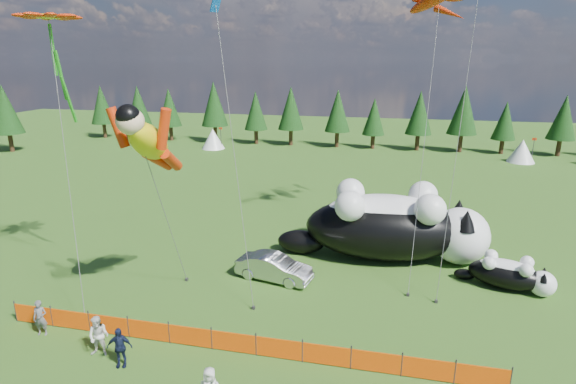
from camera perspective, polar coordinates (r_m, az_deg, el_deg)
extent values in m
plane|color=#103C0A|center=(23.04, -4.33, -15.31)|extent=(160.00, 160.00, 0.00)
cylinder|color=#262626|center=(25.79, -31.30, -12.79)|extent=(0.06, 0.06, 1.10)
cylinder|color=#262626|center=(24.53, -27.81, -13.76)|extent=(0.06, 0.06, 1.10)
cylinder|color=#262626|center=(23.37, -23.92, -14.77)|extent=(0.06, 0.06, 1.10)
cylinder|color=#262626|center=(22.33, -19.61, -15.80)|extent=(0.06, 0.06, 1.10)
cylinder|color=#262626|center=(21.43, -14.86, -16.83)|extent=(0.06, 0.06, 1.10)
cylinder|color=#262626|center=(20.68, -9.67, -17.82)|extent=(0.06, 0.06, 1.10)
cylinder|color=#262626|center=(20.10, -4.08, -18.73)|extent=(0.06, 0.06, 1.10)
cylinder|color=#262626|center=(19.71, 1.84, -19.49)|extent=(0.06, 0.06, 1.10)
cylinder|color=#262626|center=(19.52, 8.00, -20.08)|extent=(0.06, 0.06, 1.10)
cylinder|color=#262626|center=(19.53, 14.24, -20.45)|extent=(0.06, 0.06, 1.10)
cylinder|color=#262626|center=(19.75, 20.44, -20.60)|extent=(0.06, 0.06, 1.10)
cylinder|color=#262626|center=(20.16, 26.44, -20.54)|extent=(0.06, 0.06, 1.10)
cube|color=#EF4A05|center=(25.17, -29.58, -13.37)|extent=(2.00, 0.04, 0.90)
cube|color=#EF4A05|center=(23.96, -25.90, -14.36)|extent=(2.00, 0.04, 0.90)
cube|color=#EF4A05|center=(22.86, -21.81, -15.39)|extent=(2.00, 0.04, 0.90)
cube|color=#EF4A05|center=(21.89, -17.28, -16.43)|extent=(2.00, 0.04, 0.90)
cube|color=#EF4A05|center=(21.06, -12.31, -17.45)|extent=(2.00, 0.04, 0.90)
cube|color=#EF4A05|center=(20.40, -6.92, -18.40)|extent=(2.00, 0.04, 0.90)
cube|color=#EF4A05|center=(19.91, -1.15, -19.25)|extent=(2.00, 0.04, 0.90)
cube|color=#EF4A05|center=(19.62, 4.89, -19.93)|extent=(2.00, 0.04, 0.90)
cube|color=#EF4A05|center=(19.53, 11.11, -20.41)|extent=(2.00, 0.04, 0.90)
cube|color=#EF4A05|center=(19.64, 17.34, -20.67)|extent=(2.00, 0.04, 0.90)
cube|color=#EF4A05|center=(19.96, 23.45, -20.71)|extent=(2.00, 0.04, 0.90)
ellipsoid|color=black|center=(28.77, 12.12, -4.57)|extent=(10.14, 5.32, 3.93)
ellipsoid|color=white|center=(28.44, 12.24, -2.72)|extent=(7.65, 3.83, 2.40)
sphere|color=white|center=(29.56, 21.02, -5.22)|extent=(3.49, 3.49, 3.49)
sphere|color=#EA5B7F|center=(29.93, 23.79, -5.27)|extent=(0.49, 0.49, 0.49)
ellipsoid|color=black|center=(29.29, 1.65, -6.33)|extent=(3.16, 1.76, 1.53)
cone|color=black|center=(28.13, 21.75, -3.35)|extent=(1.22, 1.22, 1.22)
cone|color=black|center=(30.06, 20.87, -2.01)|extent=(1.22, 1.22, 1.22)
sphere|color=white|center=(29.80, 16.77, -0.41)|extent=(1.83, 1.83, 1.83)
sphere|color=white|center=(27.13, 17.60, -2.14)|extent=(1.83, 1.83, 1.83)
sphere|color=white|center=(29.44, 7.94, -0.05)|extent=(1.83, 1.83, 1.83)
sphere|color=white|center=(26.73, 7.88, -1.77)|extent=(1.83, 1.83, 1.83)
ellipsoid|color=black|center=(27.75, 25.88, -9.43)|extent=(4.21, 2.82, 1.54)
ellipsoid|color=white|center=(27.60, 25.98, -8.71)|extent=(3.16, 2.06, 0.94)
sphere|color=white|center=(27.82, 29.59, -10.10)|extent=(1.37, 1.37, 1.37)
sphere|color=#EA5B7F|center=(27.86, 30.80, -10.25)|extent=(0.19, 0.19, 0.19)
ellipsoid|color=black|center=(28.05, 21.53, -9.68)|extent=(1.32, 0.91, 0.60)
cone|color=black|center=(27.23, 29.75, -9.41)|extent=(0.48, 0.48, 0.48)
cone|color=black|center=(27.98, 29.76, -8.73)|extent=(0.48, 0.48, 0.48)
sphere|color=white|center=(27.98, 28.08, -7.89)|extent=(0.72, 0.72, 0.72)
sphere|color=white|center=(26.95, 28.01, -8.79)|extent=(0.72, 0.72, 0.72)
sphere|color=white|center=(28.00, 24.40, -7.37)|extent=(0.72, 0.72, 0.72)
sphere|color=white|center=(26.97, 24.17, -8.25)|extent=(0.72, 0.72, 0.72)
imported|color=#B8B8BD|center=(25.96, -1.78, -9.56)|extent=(4.63, 2.39, 1.45)
imported|color=#5C5B60|center=(23.97, -28.94, -13.82)|extent=(0.70, 0.54, 1.70)
imported|color=silver|center=(21.43, -22.91, -16.52)|extent=(0.96, 0.65, 1.83)
imported|color=#131B35|center=(20.51, -20.61, -17.97)|extent=(1.13, 0.78, 1.75)
cylinder|color=#595959|center=(23.50, -14.74, -3.30)|extent=(0.03, 0.03, 9.16)
cube|color=#262626|center=(26.69, -12.75, -10.78)|extent=(0.15, 0.15, 0.16)
cylinder|color=#595959|center=(27.17, 16.99, 7.08)|extent=(0.03, 0.03, 18.16)
cube|color=#262626|center=(25.37, 14.99, -12.47)|extent=(0.15, 0.15, 0.16)
cylinder|color=#595959|center=(23.31, -26.22, 2.31)|extent=(0.03, 0.03, 14.59)
cube|color=#262626|center=(23.81, -24.21, -15.52)|extent=(0.15, 0.15, 0.16)
cube|color=#208E19|center=(24.99, -27.31, 13.00)|extent=(0.21, 0.21, 4.70)
cylinder|color=#595959|center=(23.00, -6.82, 4.71)|extent=(0.03, 0.03, 15.48)
cube|color=#262626|center=(23.47, -4.41, -14.44)|extent=(0.15, 0.15, 0.16)
cylinder|color=#595959|center=(25.80, 21.96, 14.64)|extent=(0.03, 0.03, 24.47)
cube|color=#262626|center=(25.15, 18.29, -13.04)|extent=(0.15, 0.15, 0.16)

